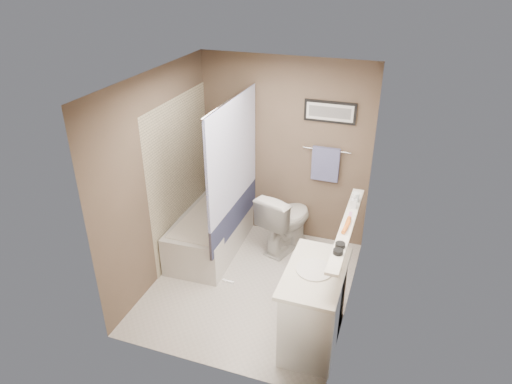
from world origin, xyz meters
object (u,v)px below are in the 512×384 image
(soap_bottle, at_px, (353,202))
(vanity, at_px, (314,308))
(candle_bowl_far, at_px, (340,245))
(hair_brush_back, at_px, (347,223))
(hair_brush_front, at_px, (346,227))
(candle_bowl_near, at_px, (338,252))
(bathtub, at_px, (212,231))
(toilet, at_px, (286,220))
(glass_jar, at_px, (355,197))

(soap_bottle, bearing_deg, vanity, -102.83)
(candle_bowl_far, xyz_separation_m, hair_brush_back, (0.00, 0.39, 0.00))
(candle_bowl_far, bearing_deg, vanity, -164.27)
(vanity, bearing_deg, hair_brush_front, 62.05)
(candle_bowl_near, distance_m, soap_bottle, 0.87)
(hair_brush_front, distance_m, soap_bottle, 0.44)
(bathtub, bearing_deg, toilet, 18.03)
(toilet, height_order, vanity, toilet)
(hair_brush_front, bearing_deg, soap_bottle, 90.00)
(candle_bowl_far, height_order, soap_bottle, soap_bottle)
(candle_bowl_far, height_order, hair_brush_front, hair_brush_front)
(toilet, height_order, hair_brush_back, hair_brush_back)
(candle_bowl_near, bearing_deg, glass_jar, 90.00)
(vanity, distance_m, candle_bowl_far, 0.76)
(vanity, xyz_separation_m, hair_brush_back, (0.19, 0.45, 0.74))
(toilet, xyz_separation_m, glass_jar, (0.89, -0.54, 0.75))
(vanity, xyz_separation_m, hair_brush_front, (0.19, 0.37, 0.74))
(vanity, bearing_deg, candle_bowl_near, -17.99)
(vanity, height_order, soap_bottle, soap_bottle)
(bathtub, relative_size, hair_brush_front, 6.82)
(toilet, relative_size, candle_bowl_far, 9.13)
(glass_jar, bearing_deg, vanity, -101.03)
(vanity, height_order, hair_brush_back, hair_brush_back)
(candle_bowl_near, xyz_separation_m, glass_jar, (0.00, 1.00, 0.03))
(hair_brush_back, bearing_deg, candle_bowl_near, -90.00)
(candle_bowl_far, relative_size, soap_bottle, 0.66)
(vanity, relative_size, hair_brush_back, 4.09)
(hair_brush_front, distance_m, glass_jar, 0.58)
(soap_bottle, bearing_deg, candle_bowl_far, -90.00)
(candle_bowl_far, distance_m, glass_jar, 0.90)
(hair_brush_front, bearing_deg, hair_brush_back, 90.00)
(hair_brush_front, bearing_deg, vanity, -116.31)
(toilet, distance_m, glass_jar, 1.28)
(toilet, relative_size, soap_bottle, 6.06)
(bathtub, relative_size, soap_bottle, 11.07)
(candle_bowl_far, xyz_separation_m, hair_brush_front, (0.00, 0.32, 0.00))
(hair_brush_front, height_order, soap_bottle, soap_bottle)
(bathtub, bearing_deg, candle_bowl_near, -36.17)
(toilet, bearing_deg, bathtub, 38.33)
(hair_brush_front, bearing_deg, candle_bowl_near, -90.00)
(bathtub, bearing_deg, hair_brush_back, -23.77)
(bathtub, height_order, candle_bowl_far, candle_bowl_far)
(candle_bowl_near, xyz_separation_m, hair_brush_back, (0.00, 0.50, 0.00))
(toilet, xyz_separation_m, hair_brush_back, (0.89, -1.04, 0.73))
(hair_brush_front, distance_m, hair_brush_back, 0.07)
(hair_brush_back, bearing_deg, soap_bottle, 90.00)
(bathtub, distance_m, hair_brush_back, 2.12)
(vanity, bearing_deg, soap_bottle, 75.53)
(vanity, xyz_separation_m, glass_jar, (0.19, 0.95, 0.77))
(toilet, height_order, glass_jar, glass_jar)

